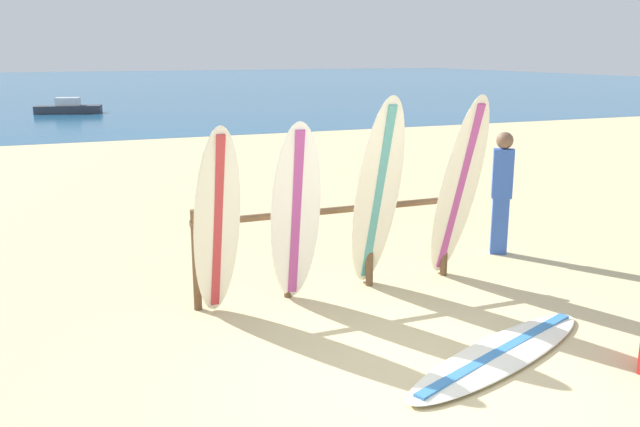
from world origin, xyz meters
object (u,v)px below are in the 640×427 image
(surfboard_leaning_center_left, at_px, (377,196))
(small_boat_offshore, at_px, (68,108))
(surfboard_leaning_center, at_px, (458,191))
(surfboard_leaning_left, at_px, (295,215))
(surfboard_rack, at_px, (330,233))
(surfboard_leaning_far_left, at_px, (217,223))
(beachgoer_standing, at_px, (502,188))
(surfboard_lying_on_sand, at_px, (501,354))

(surfboard_leaning_center_left, xyz_separation_m, small_boat_offshore, (-2.19, 26.97, -0.93))
(surfboard_leaning_center, bearing_deg, surfboard_leaning_left, 177.18)
(surfboard_rack, distance_m, surfboard_leaning_center, 1.61)
(surfboard_leaning_far_left, bearing_deg, surfboard_leaning_center, -1.53)
(surfboard_rack, height_order, surfboard_leaning_center, surfboard_leaning_center)
(surfboard_leaning_far_left, xyz_separation_m, small_boat_offshore, (-0.31, 26.99, -0.80))
(surfboard_leaning_center_left, distance_m, surfboard_leaning_center, 1.03)
(surfboard_leaning_center_left, bearing_deg, beachgoer_standing, 19.51)
(surfboard_leaning_center, bearing_deg, beachgoer_standing, 34.90)
(surfboard_leaning_far_left, xyz_separation_m, beachgoer_standing, (4.26, 0.87, -0.10))
(small_boat_offshore, bearing_deg, surfboard_lying_on_sand, -85.05)
(surfboard_leaning_center, height_order, small_boat_offshore, surfboard_leaning_center)
(surfboard_rack, height_order, beachgoer_standing, beachgoer_standing)
(surfboard_lying_on_sand, bearing_deg, surfboard_leaning_left, 123.43)
(small_boat_offshore, bearing_deg, beachgoer_standing, -80.08)
(surfboard_leaning_far_left, relative_size, small_boat_offshore, 0.69)
(surfboard_leaning_left, relative_size, surfboard_leaning_center, 0.89)
(small_boat_offshore, bearing_deg, surfboard_leaning_far_left, -89.34)
(surfboard_leaning_center_left, relative_size, small_boat_offshore, 0.78)
(surfboard_leaning_far_left, height_order, beachgoer_standing, surfboard_leaning_far_left)
(surfboard_leaning_left, height_order, beachgoer_standing, surfboard_leaning_left)
(surfboard_rack, distance_m, beachgoer_standing, 2.90)
(surfboard_lying_on_sand, relative_size, small_boat_offshore, 0.91)
(surfboard_leaning_far_left, xyz_separation_m, surfboard_leaning_center, (2.91, -0.08, 0.13))
(surfboard_leaning_left, distance_m, surfboard_leaning_center, 2.03)
(surfboard_leaning_left, relative_size, beachgoer_standing, 1.22)
(surfboard_rack, bearing_deg, surfboard_leaning_left, -150.62)
(surfboard_rack, relative_size, surfboard_leaning_left, 1.55)
(surfboard_rack, xyz_separation_m, surfboard_leaning_far_left, (-1.42, -0.32, 0.33))
(surfboard_leaning_left, distance_m, surfboard_lying_on_sand, 2.60)
(surfboard_leaning_left, distance_m, small_boat_offshore, 27.01)
(surfboard_leaning_center_left, bearing_deg, surfboard_leaning_left, -179.92)
(surfboard_leaning_far_left, distance_m, surfboard_lying_on_sand, 3.12)
(surfboard_leaning_far_left, distance_m, beachgoer_standing, 4.35)
(surfboard_lying_on_sand, distance_m, beachgoer_standing, 3.62)
(surfboard_leaning_center_left, xyz_separation_m, surfboard_lying_on_sand, (0.32, -1.99, -1.15))
(surfboard_lying_on_sand, relative_size, beachgoer_standing, 1.60)
(beachgoer_standing, xyz_separation_m, small_boat_offshore, (-4.57, 26.13, -0.69))
(small_boat_offshore, bearing_deg, surfboard_rack, -86.28)
(surfboard_leaning_far_left, bearing_deg, surfboard_rack, 12.88)
(surfboard_rack, distance_m, small_boat_offshore, 26.73)
(beachgoer_standing, bearing_deg, surfboard_leaning_left, -165.97)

